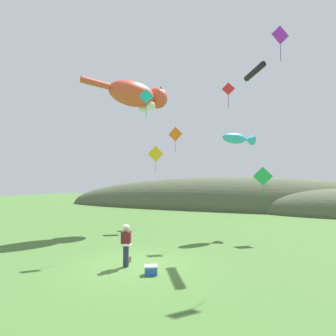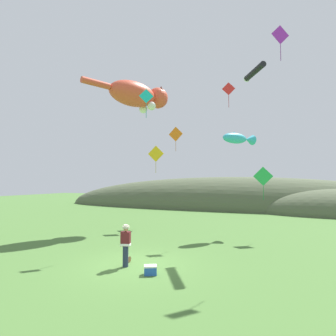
{
  "view_description": "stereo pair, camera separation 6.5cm",
  "coord_description": "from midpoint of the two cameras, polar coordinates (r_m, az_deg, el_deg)",
  "views": [
    {
      "loc": [
        5.57,
        -10.32,
        3.61
      ],
      "look_at": [
        0.0,
        4.0,
        4.45
      ],
      "focal_mm": 28.0,
      "sensor_mm": 36.0,
      "label": 1
    },
    {
      "loc": [
        5.63,
        -10.29,
        3.61
      ],
      "look_at": [
        0.0,
        4.0,
        4.45
      ],
      "focal_mm": 28.0,
      "sensor_mm": 36.0,
      "label": 2
    }
  ],
  "objects": [
    {
      "name": "distant_hill_ridge",
      "position": [
        37.19,
        16.03,
        -8.57
      ],
      "size": [
        52.86,
        12.84,
        8.71
      ],
      "color": "#4C563D",
      "rests_on": "ground"
    },
    {
      "name": "ground_plane",
      "position": [
        12.27,
        -7.15,
        -20.2
      ],
      "size": [
        120.0,
        120.0,
        0.0
      ],
      "primitive_type": "plane",
      "color": "#477033"
    },
    {
      "name": "festival_attendant",
      "position": [
        11.83,
        -9.05,
        -16.05
      ],
      "size": [
        0.47,
        0.36,
        1.77
      ],
      "color": "#232D47",
      "rests_on": "ground"
    },
    {
      "name": "kite_diamond_red",
      "position": [
        20.22,
        13.14,
        16.38
      ],
      "size": [
        0.92,
        0.22,
        1.84
      ],
      "color": "red"
    },
    {
      "name": "kite_tube_streamer",
      "position": [
        17.91,
        18.36,
        19.23
      ],
      "size": [
        1.43,
        2.09,
        0.44
      ],
      "color": "black"
    },
    {
      "name": "kite_diamond_teal",
      "position": [
        16.39,
        -4.64,
        15.24
      ],
      "size": [
        0.78,
        0.43,
        1.77
      ],
      "color": "#19BFBF"
    },
    {
      "name": "kite_spool",
      "position": [
        12.63,
        -8.53,
        -19.05
      ],
      "size": [
        0.16,
        0.27,
        0.27
      ],
      "color": "olive",
      "rests_on": "ground"
    },
    {
      "name": "kite_diamond_green",
      "position": [
        17.93,
        20.1,
        -1.76
      ],
      "size": [
        1.22,
        0.2,
        2.14
      ],
      "color": "green"
    },
    {
      "name": "picnic_cooler",
      "position": [
        10.99,
        -3.68,
        -21.28
      ],
      "size": [
        0.58,
        0.51,
        0.36
      ],
      "color": "blue",
      "rests_on": "ground"
    },
    {
      "name": "kite_diamond_orange",
      "position": [
        24.15,
        1.77,
        7.35
      ],
      "size": [
        1.37,
        0.05,
        2.27
      ],
      "color": "orange"
    },
    {
      "name": "kite_fish_windsock",
      "position": [
        19.82,
        15.11,
        6.22
      ],
      "size": [
        2.42,
        2.66,
        0.87
      ],
      "color": "#33B2CC"
    },
    {
      "name": "kite_giant_cat",
      "position": [
        22.52,
        -6.37,
        15.41
      ],
      "size": [
        4.33,
        7.05,
        2.35
      ],
      "color": "#E04C33"
    },
    {
      "name": "kite_diamond_violet",
      "position": [
        16.68,
        23.35,
        25.03
      ],
      "size": [
        0.89,
        0.57,
        1.94
      ],
      "color": "purple"
    },
    {
      "name": "kite_diamond_gold",
      "position": [
        21.3,
        -2.57,
        3.07
      ],
      "size": [
        1.33,
        0.18,
        2.24
      ],
      "color": "yellow"
    }
  ]
}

